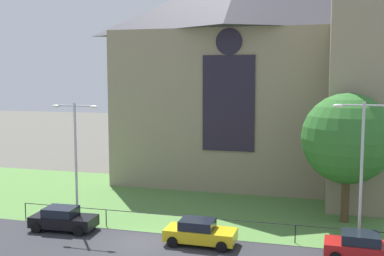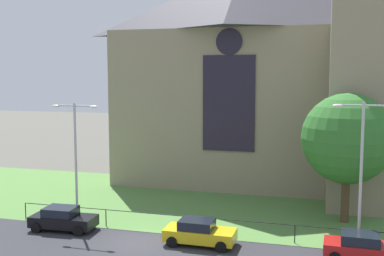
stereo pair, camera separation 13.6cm
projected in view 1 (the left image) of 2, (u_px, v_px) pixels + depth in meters
name	position (u px, v px, depth m)	size (l,w,h in m)	color
ground	(185.00, 201.00, 38.11)	(160.00, 160.00, 0.00)	#56544C
road_asphalt	(125.00, 255.00, 26.61)	(120.00, 8.00, 0.01)	#2D2D33
grass_verge	(177.00, 207.00, 36.19)	(120.00, 20.00, 0.01)	#517F3D
church_building	(248.00, 73.00, 44.25)	(23.20, 16.20, 26.00)	gray
iron_railing	(196.00, 219.00, 30.05)	(24.87, 0.07, 1.13)	black
tree_right_near	(347.00, 139.00, 32.01)	(6.14, 6.14, 8.88)	#4C3823
streetlamp_near	(76.00, 148.00, 31.66)	(3.37, 0.26, 8.24)	#B2B2B7
streetlamp_far	(362.00, 157.00, 26.89)	(3.37, 0.26, 8.57)	#B2B2B7
parked_car_black	(63.00, 219.00, 30.83)	(4.28, 2.19, 1.51)	black
parked_car_yellow	(200.00, 232.00, 28.20)	(4.21, 2.05, 1.51)	gold
parked_car_red	(363.00, 247.00, 25.78)	(4.26, 2.14, 1.51)	#B21919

